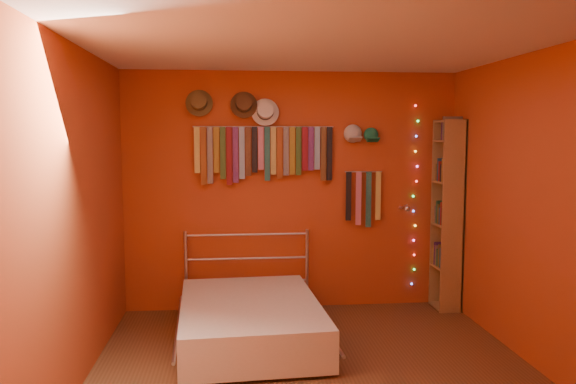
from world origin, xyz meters
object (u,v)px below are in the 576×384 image
object	(u,v)px
tie_rack	(263,151)
reading_lamp	(406,208)
bookshelf	(451,214)
bed	(250,320)

from	to	relation	value
tie_rack	reading_lamp	world-z (taller)	tie_rack
bookshelf	tie_rack	bearing A→B (deg)	175.50
tie_rack	bed	size ratio (longest dim) A/B	0.80
reading_lamp	bookshelf	size ratio (longest dim) A/B	0.14
bed	bookshelf	bearing A→B (deg)	16.99
bookshelf	bed	size ratio (longest dim) A/B	1.10
tie_rack	reading_lamp	xyz separation A→B (m)	(1.48, -0.15, -0.60)
bookshelf	bed	bearing A→B (deg)	-159.91
bookshelf	bed	distance (m)	2.42
tie_rack	reading_lamp	bearing A→B (deg)	-5.76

